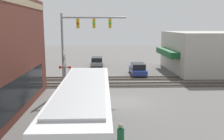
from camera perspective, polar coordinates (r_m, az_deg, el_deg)
ground_plane at (r=20.77m, az=3.09°, el=-7.31°), size 120.00×120.00×0.00m
shop_building at (r=36.85m, az=20.48°, el=3.95°), size 12.05×10.79×5.37m
city_bus at (r=13.02m, az=-6.38°, el=-9.60°), size 11.19×2.59×3.32m
traffic_signal_gantry at (r=24.08m, az=-7.21°, el=8.04°), size 0.42×6.16×7.37m
crossing_signal at (r=24.24m, az=-10.70°, el=0.62°), size 1.41×1.18×3.81m
rail_track_near at (r=26.54m, az=1.95°, el=-3.39°), size 2.60×60.00×0.15m
rail_track_far at (r=29.65m, az=1.53°, el=-1.95°), size 2.60×60.00×0.15m
parked_car_blue at (r=32.15m, az=5.90°, el=0.16°), size 4.64×1.82×1.51m
parked_car_grey at (r=39.20m, az=-3.44°, el=1.91°), size 4.78×1.82×1.39m
pedestrian_near_bus at (r=12.40m, az=1.99°, el=-15.59°), size 0.34×0.34×1.63m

